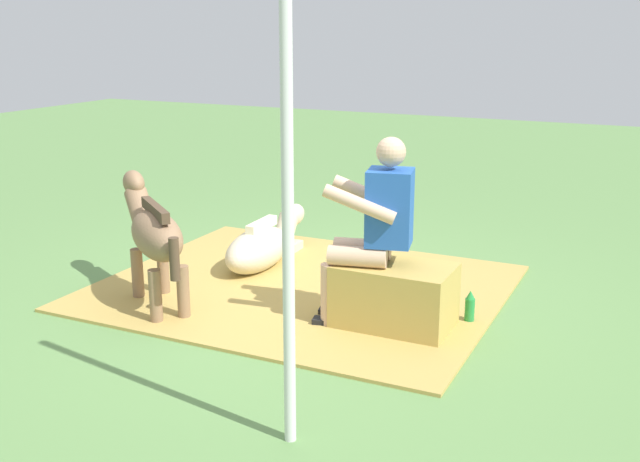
{
  "coord_description": "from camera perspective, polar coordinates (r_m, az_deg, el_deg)",
  "views": [
    {
      "loc": [
        -2.55,
        4.87,
        2.07
      ],
      "look_at": [
        -0.17,
        -0.12,
        0.55
      ],
      "focal_mm": 42.73,
      "sensor_mm": 36.0,
      "label": 1
    }
  ],
  "objects": [
    {
      "name": "ground_plane",
      "position": [
        5.88,
        -2.01,
        -5.25
      ],
      "size": [
        24.0,
        24.0,
        0.0
      ],
      "primitive_type": "plane",
      "color": "#608C4C"
    },
    {
      "name": "hay_patch",
      "position": [
        6.13,
        -1.38,
        -4.23
      ],
      "size": [
        3.1,
        2.62,
        0.02
      ],
      "primitive_type": "cube",
      "color": "tan",
      "rests_on": "ground"
    },
    {
      "name": "person_seated",
      "position": [
        5.2,
        3.97,
        0.51
      ],
      "size": [
        0.71,
        0.51,
        1.34
      ],
      "color": "#D8AD8C",
      "rests_on": "ground"
    },
    {
      "name": "soda_bottle",
      "position": [
        5.51,
        11.15,
        -5.66
      ],
      "size": [
        0.07,
        0.07,
        0.25
      ],
      "color": "#268C3F",
      "rests_on": "ground"
    },
    {
      "name": "hay_bale",
      "position": [
        5.33,
        5.58,
        -4.9
      ],
      "size": [
        0.8,
        0.5,
        0.46
      ],
      "primitive_type": "cube",
      "color": "tan",
      "rests_on": "ground"
    },
    {
      "name": "pony_standing",
      "position": [
        5.75,
        -12.34,
        -0.13
      ],
      "size": [
        1.13,
        0.97,
        0.93
      ],
      "color": "#8C6B4C",
      "rests_on": "ground"
    },
    {
      "name": "pony_lying",
      "position": [
        6.65,
        -4.29,
        -1.09
      ],
      "size": [
        0.43,
        1.34,
        0.42
      ],
      "color": "beige",
      "rests_on": "ground"
    },
    {
      "name": "tent_pole_left",
      "position": [
        3.6,
        -2.42,
        0.73
      ],
      "size": [
        0.06,
        0.06,
        2.32
      ],
      "primitive_type": "cylinder",
      "color": "silver",
      "rests_on": "ground"
    }
  ]
}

